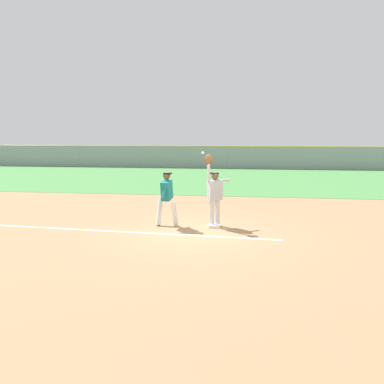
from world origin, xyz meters
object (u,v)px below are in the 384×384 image
runner (167,195)px  baseball (203,153)px  parked_car_green (283,159)px  fielder (214,191)px  parked_car_black (228,159)px  first_base (214,226)px  parked_car_silver (335,160)px  parked_car_white (119,158)px  parked_car_tan (172,158)px

runner → baseball: bearing=8.9°
runner → baseball: size_ratio=23.24×
baseball → parked_car_green: bearing=78.6°
fielder → parked_car_black: (-0.51, 23.91, -0.45)m
runner → baseball: 1.75m
parked_car_black → runner: bearing=-91.3°
first_base → runner: bearing=-177.2°
first_base → runner: size_ratio=0.22×
fielder → parked_car_black: 23.92m
baseball → parked_car_silver: 25.73m
runner → parked_car_green: (6.08, 24.57, -0.32)m
parked_car_black → parked_car_silver: (9.61, -0.16, 0.00)m
parked_car_white → parked_car_silver: bearing=-6.6°
first_base → parked_car_tan: size_ratio=0.08×
baseball → parked_car_white: 26.78m
parked_car_silver → fielder: bearing=-105.3°
baseball → parked_car_green: baseball is taller
parked_car_silver → parked_car_black: bearing=-175.3°
first_base → parked_car_black: 24.03m
runner → parked_car_black: (0.97, 24.09, -0.32)m
baseball → parked_car_green: (4.95, 24.52, -1.65)m
fielder → parked_car_black: size_ratio=0.51×
parked_car_black → first_base: bearing=-87.7°
parked_car_white → parked_car_green: size_ratio=0.99×
first_base → parked_car_green: size_ratio=0.08×
runner → parked_car_green: bearing=82.8°
runner → parked_car_silver: runner is taller
parked_car_green → fielder: bearing=-94.4°
parked_car_green → parked_car_silver: same height
parked_car_silver → parked_car_white: bearing=-175.8°
parked_car_black → parked_car_green: bearing=6.4°
runner → parked_car_silver: (10.58, 23.92, -0.32)m
parked_car_black → parked_car_green: same height
parked_car_tan → parked_car_silver: (15.05, -0.49, 0.00)m
fielder → parked_car_white: bearing=-6.5°
fielder → runner: size_ratio=1.33×
parked_car_white → parked_car_tan: same height
fielder → parked_car_tan: fielder is taller
parked_car_green → parked_car_white: bearing=-173.3°
parked_car_tan → parked_car_black: (5.44, -0.33, 0.00)m
fielder → parked_car_silver: fielder is taller
parked_car_green → parked_car_silver: 4.55m
runner → parked_car_black: bearing=94.4°
first_base → parked_car_silver: bearing=69.2°
fielder → parked_car_silver: (9.10, 23.74, -0.45)m
parked_car_tan → parked_car_green: bearing=5.7°
first_base → parked_car_silver: 25.52m
runner → first_base: bearing=9.5°
baseball → runner: bearing=-177.8°
runner → parked_car_tan: runner is taller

